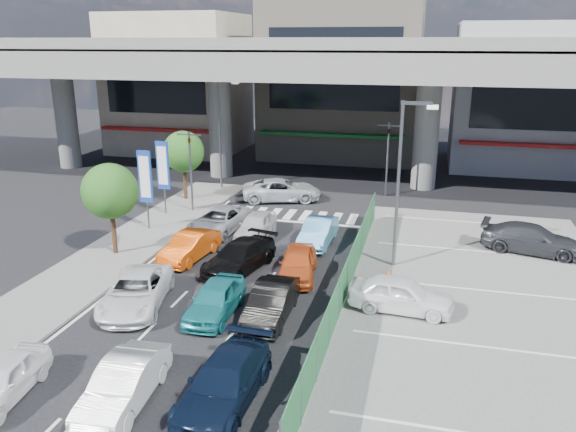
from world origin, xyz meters
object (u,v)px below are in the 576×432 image
(tree_far, at_px, (183,152))
(street_lamp_left, at_px, (222,125))
(kei_truck_front_right, at_px, (318,232))
(crossing_wagon_silver, at_px, (282,190))
(taxi_orange_right, at_px, (298,263))
(signboard_near, at_px, (145,179))
(traffic_cone, at_px, (388,275))
(traffic_light_left, at_px, (190,152))
(wagon_silver_front_left, at_px, (219,221))
(hatch_black_mid_right, at_px, (271,303))
(taxi_teal_mid, at_px, (215,299))
(taxi_orange_left, at_px, (190,246))
(street_lamp_right, at_px, (403,171))
(signboard_far, at_px, (163,168))
(minivan_navy_back, at_px, (224,383))
(sedan_white_mid_left, at_px, (136,291))
(sedan_white_front_mid, at_px, (256,226))
(tree_near, at_px, (110,191))
(traffic_light_right, at_px, (388,141))
(hatch_white_back_mid, at_px, (124,384))
(parked_sedan_white, at_px, (401,294))
(van_white_back_left, at_px, (2,380))
(parked_sedan_dgrey, at_px, (532,239))
(sedan_black_mid, at_px, (239,257))

(tree_far, bearing_deg, street_lamp_left, 67.16)
(kei_truck_front_right, bearing_deg, crossing_wagon_silver, 119.65)
(taxi_orange_right, bearing_deg, signboard_near, 148.19)
(tree_far, relative_size, traffic_cone, 7.67)
(traffic_cone, bearing_deg, traffic_light_left, 148.47)
(street_lamp_left, distance_m, wagon_silver_front_left, 10.65)
(kei_truck_front_right, bearing_deg, hatch_black_mid_right, -88.87)
(taxi_teal_mid, relative_size, wagon_silver_front_left, 0.82)
(signboard_near, relative_size, taxi_orange_left, 1.14)
(street_lamp_right, xyz_separation_m, crossing_wagon_silver, (-8.51, 10.04, -4.02))
(street_lamp_left, distance_m, taxi_teal_mid, 20.54)
(signboard_far, bearing_deg, taxi_orange_right, -35.65)
(signboard_far, distance_m, minivan_navy_back, 20.28)
(sedan_white_mid_left, bearing_deg, taxi_orange_right, 25.29)
(taxi_teal_mid, distance_m, sedan_white_front_mid, 9.41)
(tree_near, height_order, crossing_wagon_silver, tree_near)
(sedan_white_mid_left, bearing_deg, traffic_light_right, 53.51)
(street_lamp_left, height_order, taxi_orange_right, street_lamp_left)
(kei_truck_front_right, bearing_deg, signboard_far, 166.79)
(signboard_far, distance_m, hatch_white_back_mid, 19.72)
(traffic_light_left, bearing_deg, tree_far, 122.62)
(taxi_orange_left, bearing_deg, sedan_white_front_mid, 68.10)
(traffic_light_left, distance_m, parked_sedan_white, 17.85)
(street_lamp_left, relative_size, minivan_navy_back, 1.68)
(van_white_back_left, relative_size, kei_truck_front_right, 0.89)
(signboard_near, xyz_separation_m, parked_sedan_dgrey, (20.98, 1.55, -2.27))
(tree_far, distance_m, kei_truck_front_right, 12.63)
(tree_near, relative_size, hatch_black_mid_right, 1.15)
(traffic_light_left, bearing_deg, van_white_back_left, -83.34)
(sedan_black_mid, relative_size, parked_sedan_dgrey, 0.95)
(hatch_white_back_mid, distance_m, sedan_black_mid, 10.77)
(parked_sedan_dgrey, bearing_deg, parked_sedan_white, 155.85)
(tree_near, bearing_deg, kei_truck_front_right, 23.15)
(signboard_far, relative_size, wagon_silver_front_left, 0.95)
(van_white_back_left, height_order, taxi_teal_mid, taxi_teal_mid)
(traffic_light_right, xyz_separation_m, traffic_cone, (1.41, -15.04, -3.56))
(signboard_near, height_order, parked_sedan_white, signboard_near)
(taxi_teal_mid, relative_size, traffic_cone, 6.47)
(sedan_white_mid_left, bearing_deg, taxi_orange_left, 76.71)
(sedan_white_mid_left, xyz_separation_m, parked_sedan_white, (10.64, 2.25, 0.09))
(signboard_far, bearing_deg, sedan_white_front_mid, -21.10)
(signboard_near, bearing_deg, parked_sedan_white, -24.70)
(sedan_black_mid, height_order, crossing_wagon_silver, crossing_wagon_silver)
(signboard_near, distance_m, hatch_black_mid_right, 13.37)
(hatch_white_back_mid, height_order, sedan_white_mid_left, same)
(minivan_navy_back, bearing_deg, signboard_far, 123.09)
(sedan_white_mid_left, bearing_deg, van_white_back_left, -111.16)
(traffic_light_left, distance_m, hatch_white_back_mid, 20.30)
(hatch_white_back_mid, bearing_deg, traffic_cone, 53.62)
(tree_near, relative_size, minivan_navy_back, 1.01)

